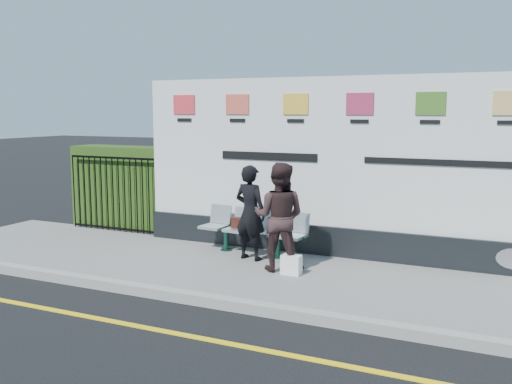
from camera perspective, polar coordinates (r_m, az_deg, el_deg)
ground at (r=6.57m, az=-3.29°, el=-14.83°), size 80.00×80.00×0.00m
pavement at (r=8.70m, az=4.55°, el=-8.58°), size 14.00×3.00×0.12m
kerb at (r=7.38m, az=0.43°, el=-11.59°), size 14.00×0.18×0.14m
yellow_line at (r=6.57m, az=-3.29°, el=-14.79°), size 14.00×0.10×0.01m
billboard at (r=9.55m, az=10.27°, el=1.15°), size 8.00×0.30×3.00m
hedge at (r=12.27m, az=-12.81°, el=0.50°), size 2.35×0.70×1.70m
railing at (r=11.93m, az=-14.11°, el=-0.15°), size 2.05×0.06×1.54m
bench at (r=9.80m, az=-0.48°, el=-5.01°), size 2.00×0.70×0.42m
woman_left at (r=9.34m, az=-0.57°, el=-2.07°), size 0.63×0.48×1.57m
woman_right at (r=8.71m, az=2.33°, el=-2.50°), size 0.90×0.74×1.67m
handbag_brown at (r=9.87m, az=-1.76°, el=-3.11°), size 0.25×0.13×0.19m
carrier_bag_white at (r=8.64m, az=3.55°, el=-7.28°), size 0.29×0.18×0.29m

